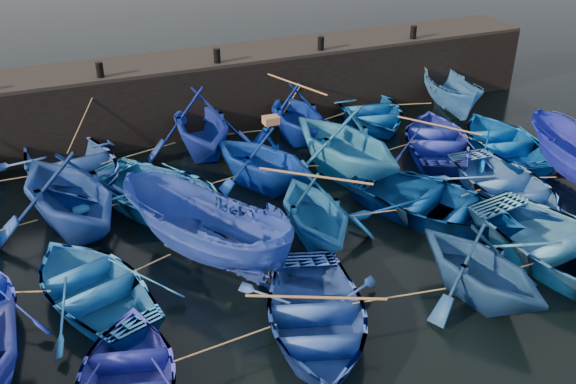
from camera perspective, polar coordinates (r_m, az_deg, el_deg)
name	(u,v)px	position (r m, az deg, el deg)	size (l,w,h in m)	color
ground	(338,274)	(16.12, 4.44, -7.26)	(120.00, 120.00, 0.00)	black
quay_wall	(212,92)	(24.28, -6.76, 8.85)	(26.00, 2.50, 2.50)	black
quay_top	(210,57)	(23.86, -6.94, 11.80)	(26.00, 2.50, 0.12)	black
bollard_1	(100,70)	(22.21, -16.39, 10.39)	(0.24, 0.24, 0.50)	black
bollard_2	(217,56)	(22.95, -6.33, 11.95)	(0.24, 0.24, 0.50)	black
bollard_3	(321,43)	(24.33, 2.94, 13.06)	(0.24, 0.24, 0.50)	black
bollard_4	(413,32)	(26.25, 11.09, 13.76)	(0.24, 0.24, 0.50)	black
boat_1	(71,168)	(20.88, -18.73, 2.05)	(4.11, 5.75, 1.19)	#2A51AF
boat_2	(200,122)	(21.85, -7.83, 6.18)	(3.78, 4.39, 2.31)	#122A98
boat_3	(296,113)	(22.75, 0.71, 7.05)	(3.37, 3.91, 2.06)	#092AA2
boat_4	(369,110)	(24.66, 7.22, 7.27)	(3.43, 4.80, 0.99)	#0A4E9F
boat_5	(452,94)	(25.99, 14.33, 8.42)	(1.53, 4.05, 1.57)	#2864A7
boat_7	(68,190)	(18.09, -18.95, 0.13)	(4.12, 4.78, 2.52)	navy
boat_8	(164,194)	(18.72, -11.01, -0.21)	(3.80, 5.31, 1.10)	#1969B4
boat_9	(262,157)	(19.45, -2.31, 3.12)	(3.40, 3.95, 2.08)	navy
boat_10	(345,141)	(20.10, 5.12, 4.57)	(4.09, 4.75, 2.50)	#2174BA
boat_11	(437,139)	(22.57, 13.11, 4.58)	(3.33, 4.66, 0.97)	#1C2BA4
boat_12	(504,141)	(23.06, 18.63, 4.30)	(3.30, 4.62, 0.96)	#0552B8
boat_14	(92,285)	(15.62, -17.01, -7.90)	(3.17, 4.44, 0.92)	blue
boat_15	(205,232)	(15.99, -7.42, -3.53)	(1.92, 5.09, 1.97)	navy
boat_16	(315,210)	(16.80, 2.37, -1.61)	(3.18, 3.69, 1.94)	#1760A9
boat_17	(435,203)	(18.46, 12.90, -0.95)	(3.64, 5.08, 1.05)	navy
boat_18	(507,185)	(20.09, 18.93, 0.55)	(3.29, 4.61, 0.96)	blue
boat_21	(128,379)	(13.13, -14.01, -15.85)	(2.94, 4.11, 0.85)	#202699
boat_22	(315,316)	(14.06, 2.46, -10.98)	(3.33, 4.65, 0.97)	#204292
boat_23	(481,265)	(15.38, 16.76, -6.22)	(3.14, 3.64, 1.92)	navy
boat_24	(572,251)	(17.32, 23.93, -4.86)	(4.04, 5.64, 1.17)	#347ED0
wooden_crate	(271,120)	(19.08, -1.53, 6.40)	(0.45, 0.35, 0.23)	#946540
mooring_ropes	(265,158)	(19.76, -2.08, 3.07)	(18.07, 11.66, 2.10)	tan
loose_oars	(346,156)	(18.49, 5.18, 3.21)	(10.00, 11.74, 1.15)	#99724C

